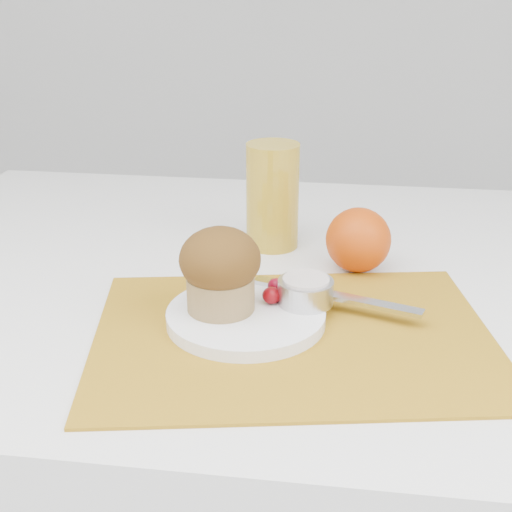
# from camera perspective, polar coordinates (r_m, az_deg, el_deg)

# --- Properties ---
(table) EXTENTS (1.20, 0.80, 0.75)m
(table) POSITION_cam_1_polar(r_m,az_deg,el_deg) (1.13, 3.35, -18.95)
(table) COLOR white
(table) RESTS_ON ground
(placemat) EXTENTS (0.48, 0.39, 0.00)m
(placemat) POSITION_cam_1_polar(r_m,az_deg,el_deg) (0.77, 3.00, -6.39)
(placemat) COLOR #A77617
(placemat) RESTS_ON table
(plate) EXTENTS (0.19, 0.19, 0.01)m
(plate) POSITION_cam_1_polar(r_m,az_deg,el_deg) (0.79, -0.81, -4.86)
(plate) COLOR white
(plate) RESTS_ON placemat
(ramekin) EXTENTS (0.07, 0.07, 0.03)m
(ramekin) POSITION_cam_1_polar(r_m,az_deg,el_deg) (0.80, 3.99, -2.86)
(ramekin) COLOR #BABABE
(ramekin) RESTS_ON plate
(cream) EXTENTS (0.07, 0.07, 0.01)m
(cream) POSITION_cam_1_polar(r_m,az_deg,el_deg) (0.79, 4.02, -1.98)
(cream) COLOR beige
(cream) RESTS_ON ramekin
(raspberry_near) EXTENTS (0.02, 0.02, 0.02)m
(raspberry_near) POSITION_cam_1_polar(r_m,az_deg,el_deg) (0.82, 1.62, -2.40)
(raspberry_near) COLOR #5B0211
(raspberry_near) RESTS_ON plate
(raspberry_far) EXTENTS (0.02, 0.02, 0.02)m
(raspberry_far) POSITION_cam_1_polar(r_m,az_deg,el_deg) (0.80, 1.26, -3.16)
(raspberry_far) COLOR #500206
(raspberry_far) RESTS_ON plate
(butter_knife) EXTENTS (0.20, 0.08, 0.01)m
(butter_knife) POSITION_cam_1_polar(r_m,az_deg,el_deg) (0.82, 6.37, -3.20)
(butter_knife) COLOR #B8BAC1
(butter_knife) RESTS_ON plate
(orange) EXTENTS (0.08, 0.08, 0.08)m
(orange) POSITION_cam_1_polar(r_m,az_deg,el_deg) (0.92, 8.18, 1.27)
(orange) COLOR #C74407
(orange) RESTS_ON table
(juice_glass) EXTENTS (0.09, 0.09, 0.15)m
(juice_glass) POSITION_cam_1_polar(r_m,az_deg,el_deg) (0.98, 1.33, 4.83)
(juice_glass) COLOR gold
(juice_glass) RESTS_ON table
(muffin) EXTENTS (0.09, 0.09, 0.09)m
(muffin) POSITION_cam_1_polar(r_m,az_deg,el_deg) (0.77, -2.88, -1.03)
(muffin) COLOR #9C7D4B
(muffin) RESTS_ON plate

